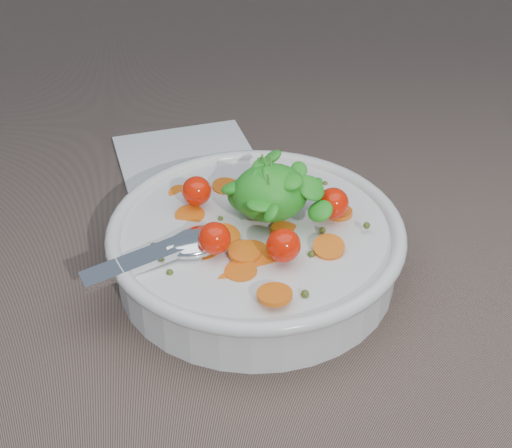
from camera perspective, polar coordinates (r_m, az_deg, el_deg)
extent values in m
plane|color=#745F52|center=(0.63, -1.82, -3.73)|extent=(6.00, 6.00, 0.00)
cylinder|color=silver|center=(0.62, 0.00, -2.15)|extent=(0.24, 0.24, 0.05)
torus|color=silver|center=(0.60, 0.00, -0.42)|extent=(0.25, 0.25, 0.01)
cylinder|color=silver|center=(0.63, 0.00, -3.60)|extent=(0.12, 0.12, 0.01)
cylinder|color=brown|center=(0.62, 0.00, -2.15)|extent=(0.22, 0.22, 0.04)
cylinder|color=orange|center=(0.55, -1.85, -4.93)|extent=(0.03, 0.03, 0.01)
cylinder|color=orange|center=(0.53, 1.50, -5.66)|extent=(0.03, 0.03, 0.01)
cylinder|color=orange|center=(0.58, -4.34, -2.17)|extent=(0.04, 0.04, 0.01)
cylinder|color=orange|center=(0.67, 2.59, 3.58)|extent=(0.03, 0.03, 0.01)
cylinder|color=orange|center=(0.62, -5.32, 0.64)|extent=(0.03, 0.03, 0.01)
cylinder|color=orange|center=(0.57, 0.45, -3.38)|extent=(0.03, 0.03, 0.01)
cylinder|color=orange|center=(0.60, 2.39, -0.72)|extent=(0.03, 0.03, 0.01)
cylinder|color=orange|center=(0.59, -2.41, -0.88)|extent=(0.02, 0.02, 0.01)
cylinder|color=orange|center=(0.57, -0.93, -2.27)|extent=(0.04, 0.04, 0.01)
cylinder|color=orange|center=(0.62, 0.55, 1.07)|extent=(0.03, 0.03, 0.01)
cylinder|color=orange|center=(0.62, 6.64, 0.91)|extent=(0.03, 0.03, 0.01)
cylinder|color=orange|center=(0.66, -2.37, 2.93)|extent=(0.04, 0.04, 0.01)
cylinder|color=orange|center=(0.65, -6.02, 2.35)|extent=(0.02, 0.03, 0.01)
cylinder|color=orange|center=(0.57, -0.25, -2.57)|extent=(0.04, 0.04, 0.01)
cylinder|color=orange|center=(0.56, -1.23, -3.77)|extent=(0.03, 0.03, 0.01)
cylinder|color=orange|center=(0.65, 2.16, 3.34)|extent=(0.03, 0.03, 0.02)
cylinder|color=orange|center=(0.58, 5.83, -1.85)|extent=(0.04, 0.04, 0.01)
sphere|color=#424E1A|center=(0.65, 2.30, 3.01)|extent=(0.00, 0.00, 0.00)
sphere|color=#424E1A|center=(0.65, 0.89, 2.75)|extent=(0.01, 0.01, 0.01)
sphere|color=#424E1A|center=(0.62, 2.67, 1.67)|extent=(0.01, 0.01, 0.01)
sphere|color=#424E1A|center=(0.63, 7.08, 1.30)|extent=(0.01, 0.01, 0.01)
sphere|color=#424E1A|center=(0.60, 8.84, -0.12)|extent=(0.01, 0.01, 0.01)
sphere|color=#424E1A|center=(0.60, 5.34, -0.50)|extent=(0.01, 0.01, 0.01)
sphere|color=#424E1A|center=(0.54, 3.94, -5.60)|extent=(0.01, 0.01, 0.01)
sphere|color=#424E1A|center=(0.57, 1.08, -1.85)|extent=(0.01, 0.01, 0.01)
sphere|color=#424E1A|center=(0.65, -0.65, 2.41)|extent=(0.01, 0.01, 0.01)
sphere|color=#424E1A|center=(0.60, -3.70, -0.21)|extent=(0.00, 0.00, 0.00)
sphere|color=#424E1A|center=(0.59, -7.14, -1.99)|extent=(0.01, 0.01, 0.01)
sphere|color=#424E1A|center=(0.66, 5.54, 3.22)|extent=(0.01, 0.01, 0.01)
sphere|color=#424E1A|center=(0.61, -2.86, 0.44)|extent=(0.00, 0.00, 0.00)
sphere|color=#424E1A|center=(0.54, 2.12, -5.61)|extent=(0.01, 0.01, 0.01)
sphere|color=#424E1A|center=(0.68, 1.03, 4.77)|extent=(0.01, 0.01, 0.01)
sphere|color=#424E1A|center=(0.56, -6.92, -3.89)|extent=(0.01, 0.01, 0.01)
sphere|color=#424E1A|center=(0.58, -8.19, -1.76)|extent=(0.01, 0.01, 0.01)
sphere|color=#424E1A|center=(0.66, 1.93, 3.37)|extent=(0.01, 0.01, 0.01)
sphere|color=#424E1A|center=(0.57, 4.45, -2.43)|extent=(0.01, 0.01, 0.01)
sphere|color=red|center=(0.61, 6.18, 1.66)|extent=(0.03, 0.03, 0.03)
sphere|color=red|center=(0.64, 0.65, 3.92)|extent=(0.03, 0.03, 0.03)
sphere|color=red|center=(0.62, -4.78, 2.65)|extent=(0.03, 0.03, 0.03)
sphere|color=red|center=(0.56, -3.34, -1.15)|extent=(0.03, 0.03, 0.03)
sphere|color=red|center=(0.56, 2.22, -1.71)|extent=(0.03, 0.03, 0.03)
ellipsoid|color=green|center=(0.59, 1.17, 2.53)|extent=(0.06, 0.06, 0.05)
ellipsoid|color=green|center=(0.61, -0.58, 2.37)|extent=(0.04, 0.04, 0.03)
ellipsoid|color=green|center=(0.58, 5.18, 1.04)|extent=(0.02, 0.02, 0.02)
ellipsoid|color=green|center=(0.59, 1.53, 3.37)|extent=(0.02, 0.03, 0.02)
ellipsoid|color=green|center=(0.60, 0.84, 4.84)|extent=(0.02, 0.03, 0.02)
ellipsoid|color=green|center=(0.59, -0.09, 2.76)|extent=(0.02, 0.02, 0.02)
ellipsoid|color=green|center=(0.59, 1.64, 3.88)|extent=(0.03, 0.03, 0.03)
ellipsoid|color=green|center=(0.56, 1.23, 0.86)|extent=(0.02, 0.02, 0.02)
ellipsoid|color=green|center=(0.59, 0.22, 3.19)|extent=(0.02, 0.02, 0.01)
ellipsoid|color=green|center=(0.60, 2.05, 4.09)|extent=(0.02, 0.02, 0.02)
ellipsoid|color=green|center=(0.58, 1.24, 3.75)|extent=(0.02, 0.03, 0.02)
ellipsoid|color=green|center=(0.60, 1.31, 3.04)|extent=(0.03, 0.03, 0.02)
ellipsoid|color=green|center=(0.61, 4.55, 3.25)|extent=(0.03, 0.03, 0.02)
ellipsoid|color=green|center=(0.61, 3.45, 4.34)|extent=(0.02, 0.02, 0.02)
ellipsoid|color=green|center=(0.59, 4.41, 2.89)|extent=(0.03, 0.03, 0.02)
ellipsoid|color=green|center=(0.59, 1.74, 2.36)|extent=(0.02, 0.02, 0.02)
ellipsoid|color=green|center=(0.58, 0.31, 3.64)|extent=(0.02, 0.02, 0.02)
ellipsoid|color=green|center=(0.59, 1.55, 2.75)|extent=(0.02, 0.02, 0.02)
ellipsoid|color=green|center=(0.57, 0.36, 1.55)|extent=(0.03, 0.03, 0.01)
ellipsoid|color=green|center=(0.59, 0.54, 4.52)|extent=(0.02, 0.02, 0.01)
ellipsoid|color=green|center=(0.58, 0.40, 2.66)|extent=(0.02, 0.02, 0.01)
ellipsoid|color=green|center=(0.59, -1.84, 2.90)|extent=(0.03, 0.03, 0.02)
ellipsoid|color=green|center=(0.58, 2.76, 3.40)|extent=(0.03, 0.03, 0.01)
ellipsoid|color=green|center=(0.59, 1.19, 3.34)|extent=(0.02, 0.02, 0.02)
ellipsoid|color=green|center=(0.59, 1.37, 2.99)|extent=(0.02, 0.02, 0.02)
ellipsoid|color=green|center=(0.63, 1.32, 5.37)|extent=(0.02, 0.02, 0.02)
cylinder|color=#4C8C33|center=(0.59, 1.04, 3.81)|extent=(0.01, 0.00, 0.04)
cylinder|color=#4C8C33|center=(0.58, 1.11, 2.66)|extent=(0.01, 0.01, 0.04)
cylinder|color=#4C8C33|center=(0.60, -0.05, 3.95)|extent=(0.01, 0.00, 0.04)
cylinder|color=#4C8C33|center=(0.59, 1.15, 3.61)|extent=(0.00, 0.01, 0.04)
ellipsoid|color=silver|center=(0.58, -4.68, -1.43)|extent=(0.06, 0.05, 0.02)
cube|color=silver|center=(0.57, -8.70, -2.72)|extent=(0.11, 0.05, 0.02)
cylinder|color=silver|center=(0.58, -6.27, -1.86)|extent=(0.02, 0.02, 0.01)
cube|color=white|center=(0.79, -5.57, 5.36)|extent=(0.16, 0.14, 0.01)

